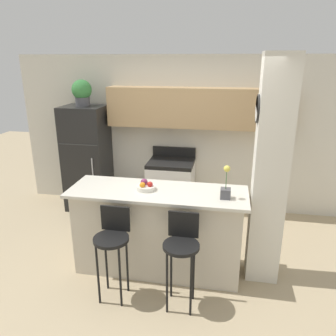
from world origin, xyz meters
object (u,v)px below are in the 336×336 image
refrigerator (87,158)px  fruit_bowl (146,186)px  stove_range (171,187)px  bar_stool_right (182,247)px  orchid_vase (226,188)px  bar_stool_left (113,240)px  potted_plant_on_fridge (82,92)px  trash_bin (117,203)px

refrigerator → fruit_bowl: refrigerator is taller
stove_range → bar_stool_right: stove_range is taller
stove_range → orchid_vase: bearing=-61.9°
refrigerator → stove_range: (1.44, 0.00, -0.42)m
bar_stool_left → orchid_vase: orchid_vase is taller
potted_plant_on_fridge → refrigerator: bearing=-60.5°
stove_range → fruit_bowl: 1.69m
fruit_bowl → refrigerator: bearing=132.1°
bar_stool_right → fruit_bowl: (-0.50, 0.55, 0.40)m
fruit_bowl → bar_stool_left: bearing=-112.5°
refrigerator → stove_range: bearing=0.2°
bar_stool_right → orchid_vase: bearing=49.2°
trash_bin → orchid_vase: bearing=-39.4°
stove_range → fruit_bowl: bearing=-90.7°
stove_range → potted_plant_on_fridge: bearing=-179.8°
refrigerator → orchid_vase: (2.32, -1.65, 0.28)m
stove_range → potted_plant_on_fridge: (-1.44, -0.00, 1.52)m
potted_plant_on_fridge → orchid_vase: (2.32, -1.65, -0.82)m
refrigerator → bar_stool_right: bearing=-47.8°
refrigerator → fruit_bowl: size_ratio=7.96×
fruit_bowl → bar_stool_right: bearing=-47.5°
bar_stool_left → fruit_bowl: (0.23, 0.55, 0.40)m
stove_range → trash_bin: bearing=-166.6°
bar_stool_right → fruit_bowl: 0.84m
refrigerator → orchid_vase: bearing=-35.4°
bar_stool_left → potted_plant_on_fridge: 2.75m
stove_range → bar_stool_left: stove_range is taller
stove_range → trash_bin: 0.94m
potted_plant_on_fridge → fruit_bowl: size_ratio=1.88×
bar_stool_right → orchid_vase: 0.78m
bar_stool_left → orchid_vase: size_ratio=2.73×
bar_stool_right → potted_plant_on_fridge: bearing=132.2°
trash_bin → bar_stool_right: bearing=-54.7°
refrigerator → stove_range: 1.50m
fruit_bowl → stove_range: bearing=89.3°
trash_bin → fruit_bowl: bearing=-58.0°
refrigerator → stove_range: refrigerator is taller
bar_stool_left → bar_stool_right: 0.73m
refrigerator → bar_stool_left: bearing=-60.6°
refrigerator → bar_stool_right: (1.92, -2.12, -0.19)m
refrigerator → trash_bin: (0.56, -0.20, -0.69)m
orchid_vase → fruit_bowl: bearing=174.9°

